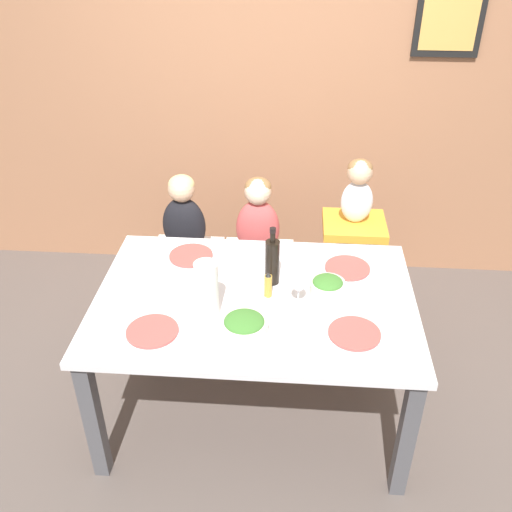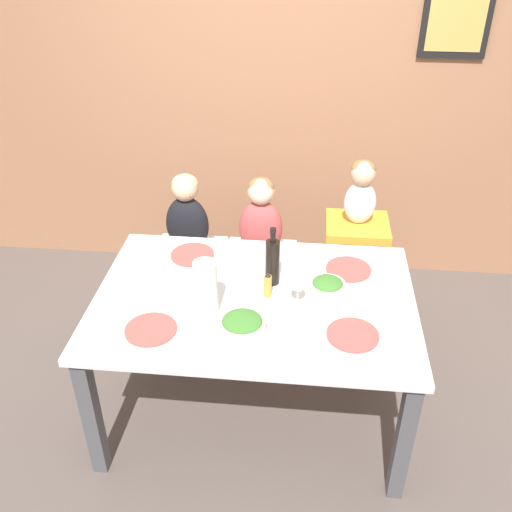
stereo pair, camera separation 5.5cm
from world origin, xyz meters
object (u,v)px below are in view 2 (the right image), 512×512
Objects in this scene: person_child_left at (187,213)px; paper_towel_roll at (206,288)px; salad_bowl_large at (242,325)px; dinner_plate_front_left at (151,329)px; person_baby_right at (362,188)px; wine_bottle at (273,261)px; dinner_plate_back_right at (348,269)px; chair_far_center at (261,265)px; wine_glass_near at (298,284)px; dinner_plate_back_left at (192,255)px; chair_right_highchair at (355,246)px; chair_far_left at (190,261)px; person_child_center at (261,217)px; salad_bowl_small at (327,287)px; dinner_plate_front_right at (353,335)px.

paper_towel_roll reaches higher than person_child_left.
dinner_plate_front_left is at bearing -176.82° from salad_bowl_large.
wine_bottle is (-0.45, -0.66, -0.09)m from person_baby_right.
salad_bowl_large is 0.91× the size of dinner_plate_back_right.
wine_glass_near reaches higher than chair_far_center.
person_baby_right is at bearing 27.59° from dinner_plate_back_left.
dinner_plate_front_left is at bearing -86.64° from person_child_left.
wine_glass_near is at bearing -111.04° from chair_right_highchair.
chair_right_highchair reaches higher than chair_far_left.
salad_bowl_large reaches higher than dinner_plate_back_right.
person_child_center is 1.91× the size of paper_towel_roll.
dinner_plate_front_left and dinner_plate_back_right have the same top height.
dinner_plate_front_left is at bearing -158.73° from wine_glass_near.
chair_far_left is 1.14m from dinner_plate_front_left.
person_child_left is 2.24× the size of dinner_plate_back_right.
dinner_plate_back_left is (-0.44, 0.20, -0.12)m from wine_bottle.
salad_bowl_small is at bearing -62.52° from chair_far_center.
wine_bottle is at bearing -159.16° from dinner_plate_back_right.
wine_glass_near reaches higher than dinner_plate_front_right.
person_baby_right is (1.01, 0.00, 0.56)m from chair_far_left.
dinner_plate_front_left is 1.00× the size of dinner_plate_front_right.
chair_right_highchair is 0.85m from wine_bottle.
person_baby_right is at bearing 55.78° from wine_bottle.
wine_glass_near is at bearing -127.95° from dinner_plate_back_right.
wine_bottle is 1.83× the size of wine_glass_near.
wine_bottle reaches higher than person_child_center.
person_child_center is 2.24× the size of dinner_plate_front_left.
person_baby_right is 1.44× the size of paper_towel_roll.
person_child_left reaches higher than wine_glass_near.
person_child_center is 0.68m from wine_bottle.
wine_bottle is 0.42m from dinner_plate_back_right.
chair_right_highchair is at bearing 0.00° from chair_far_center.
person_child_center is at bearing 55.46° from dinner_plate_back_left.
person_child_left is at bearing 180.00° from person_child_center.
wine_bottle is 0.42m from salad_bowl_large.
dinner_plate_front_right is at bearing -64.34° from chair_far_center.
person_child_left is 0.88m from wine_bottle.
person_child_left is 1.33× the size of person_baby_right.
dinner_plate_front_right is (-0.07, -1.03, 0.17)m from chair_right_highchair.
person_baby_right reaches higher than dinner_plate_front_left.
dinner_plate_back_left is (-0.89, -0.46, -0.21)m from person_baby_right.
chair_far_center is 1.19m from dinner_plate_front_right.
dinner_plate_back_left is 0.99m from dinner_plate_front_right.
chair_far_center is 0.79m from person_baby_right.
chair_far_center is 1.20m from dinner_plate_front_left.
wine_bottle is (-0.45, -0.66, 0.29)m from chair_right_highchair.
chair_right_highchair is at bearing 81.87° from dinner_plate_back_right.
person_child_center is at bearing 90.00° from chair_far_center.
dinner_plate_back_left is at bearing 158.51° from salad_bowl_small.
paper_towel_roll reaches higher than chair_far_center.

